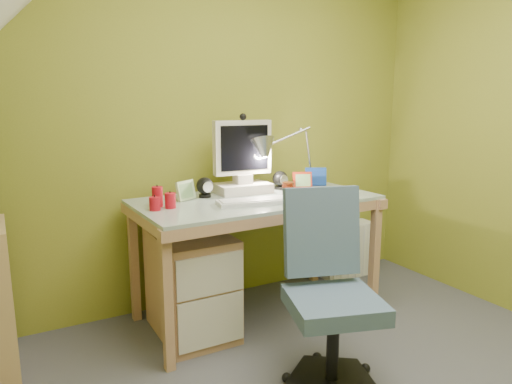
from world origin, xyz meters
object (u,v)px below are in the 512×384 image
desk_lamp (302,144)px  task_chair (334,303)px  desk (256,258)px  monitor (242,155)px  radiator (347,250)px

desk_lamp → task_chair: bearing=-123.2°
desk → monitor: 0.66m
desk_lamp → task_chair: 1.30m
monitor → desk_lamp: 0.45m
desk → desk_lamp: desk_lamp is taller
monitor → task_chair: monitor is taller
desk → radiator: desk is taller
desk → desk_lamp: (0.45, 0.18, 0.68)m
monitor → desk_lamp: (0.45, 0.00, 0.05)m
monitor → radiator: bearing=8.9°
task_chair → radiator: size_ratio=2.03×
desk_lamp → task_chair: size_ratio=0.69×
task_chair → radiator: (1.00, 1.11, -0.22)m
monitor → radiator: monitor is taller
desk → monitor: size_ratio=2.96×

